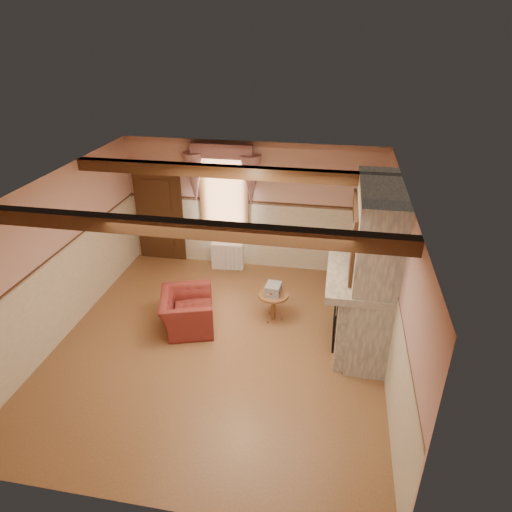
% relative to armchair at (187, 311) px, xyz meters
% --- Properties ---
extents(floor, '(5.50, 6.00, 0.01)m').
position_rel_armchair_xyz_m(floor, '(0.69, -0.41, -0.34)').
color(floor, brown).
rests_on(floor, ground).
extents(ceiling, '(5.50, 6.00, 0.01)m').
position_rel_armchair_xyz_m(ceiling, '(0.69, -0.41, 2.46)').
color(ceiling, silver).
rests_on(ceiling, wall_back).
extents(wall_back, '(5.50, 0.02, 2.80)m').
position_rel_armchair_xyz_m(wall_back, '(0.69, 2.59, 1.06)').
color(wall_back, tan).
rests_on(wall_back, floor).
extents(wall_front, '(5.50, 0.02, 2.80)m').
position_rel_armchair_xyz_m(wall_front, '(0.69, -3.41, 1.06)').
color(wall_front, tan).
rests_on(wall_front, floor).
extents(wall_left, '(0.02, 6.00, 2.80)m').
position_rel_armchair_xyz_m(wall_left, '(-2.06, -0.41, 1.06)').
color(wall_left, tan).
rests_on(wall_left, floor).
extents(wall_right, '(0.02, 6.00, 2.80)m').
position_rel_armchair_xyz_m(wall_right, '(3.44, -0.41, 1.06)').
color(wall_right, tan).
rests_on(wall_right, floor).
extents(wainscot, '(5.50, 6.00, 1.50)m').
position_rel_armchair_xyz_m(wainscot, '(0.69, -0.41, 0.41)').
color(wainscot, beige).
rests_on(wainscot, floor).
extents(chair_rail, '(5.50, 6.00, 0.08)m').
position_rel_armchair_xyz_m(chair_rail, '(0.69, -0.41, 1.16)').
color(chair_rail, black).
rests_on(chair_rail, wainscot).
extents(firebox, '(0.20, 0.95, 0.90)m').
position_rel_armchair_xyz_m(firebox, '(2.69, 0.19, 0.11)').
color(firebox, black).
rests_on(firebox, floor).
extents(armchair, '(1.17, 1.26, 0.67)m').
position_rel_armchair_xyz_m(armchair, '(0.00, 0.00, 0.00)').
color(armchair, maroon).
rests_on(armchair, floor).
extents(side_table, '(0.67, 0.67, 0.55)m').
position_rel_armchair_xyz_m(side_table, '(1.48, 0.51, -0.06)').
color(side_table, brown).
rests_on(side_table, floor).
extents(book_stack, '(0.28, 0.34, 0.20)m').
position_rel_armchair_xyz_m(book_stack, '(1.47, 0.51, 0.31)').
color(book_stack, '#B7AD8C').
rests_on(book_stack, side_table).
extents(radiator, '(0.71, 0.23, 0.60)m').
position_rel_armchair_xyz_m(radiator, '(0.19, 2.29, -0.04)').
color(radiator, silver).
rests_on(radiator, floor).
extents(bowl, '(0.39, 0.39, 0.09)m').
position_rel_armchair_xyz_m(bowl, '(2.93, 0.21, 1.13)').
color(bowl, brown).
rests_on(bowl, mantel).
extents(mantel_clock, '(0.14, 0.24, 0.20)m').
position_rel_armchair_xyz_m(mantel_clock, '(2.93, 1.00, 1.18)').
color(mantel_clock, black).
rests_on(mantel_clock, mantel).
extents(oil_lamp, '(0.11, 0.11, 0.28)m').
position_rel_armchair_xyz_m(oil_lamp, '(2.93, 0.42, 1.22)').
color(oil_lamp, gold).
rests_on(oil_lamp, mantel).
extents(candle_red, '(0.06, 0.06, 0.16)m').
position_rel_armchair_xyz_m(candle_red, '(2.93, -0.46, 1.16)').
color(candle_red, '#AD151A').
rests_on(candle_red, mantel).
extents(jar_yellow, '(0.06, 0.06, 0.12)m').
position_rel_armchair_xyz_m(jar_yellow, '(2.93, -0.41, 1.14)').
color(jar_yellow, gold).
rests_on(jar_yellow, mantel).
extents(fireplace, '(0.85, 2.00, 2.80)m').
position_rel_armchair_xyz_m(fireplace, '(3.11, 0.19, 1.06)').
color(fireplace, gray).
rests_on(fireplace, floor).
extents(mantel, '(1.05, 2.05, 0.12)m').
position_rel_armchair_xyz_m(mantel, '(2.93, 0.19, 1.02)').
color(mantel, gray).
rests_on(mantel, fireplace).
extents(overmantel_mirror, '(0.06, 1.44, 1.04)m').
position_rel_armchair_xyz_m(overmantel_mirror, '(2.75, 0.19, 1.63)').
color(overmantel_mirror, silver).
rests_on(overmantel_mirror, fireplace).
extents(door, '(1.10, 0.10, 2.10)m').
position_rel_armchair_xyz_m(door, '(-1.41, 2.53, 0.71)').
color(door, black).
rests_on(door, floor).
extents(window, '(1.06, 0.08, 2.02)m').
position_rel_armchair_xyz_m(window, '(0.09, 2.56, 1.31)').
color(window, white).
rests_on(window, wall_back).
extents(window_drapes, '(1.30, 0.14, 1.40)m').
position_rel_armchair_xyz_m(window_drapes, '(0.09, 2.47, 1.91)').
color(window_drapes, gray).
rests_on(window_drapes, wall_back).
extents(ceiling_beam_front, '(5.50, 0.18, 0.20)m').
position_rel_armchair_xyz_m(ceiling_beam_front, '(0.69, -1.61, 2.36)').
color(ceiling_beam_front, black).
rests_on(ceiling_beam_front, ceiling).
extents(ceiling_beam_back, '(5.50, 0.18, 0.20)m').
position_rel_armchair_xyz_m(ceiling_beam_back, '(0.69, 0.79, 2.36)').
color(ceiling_beam_back, black).
rests_on(ceiling_beam_back, ceiling).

